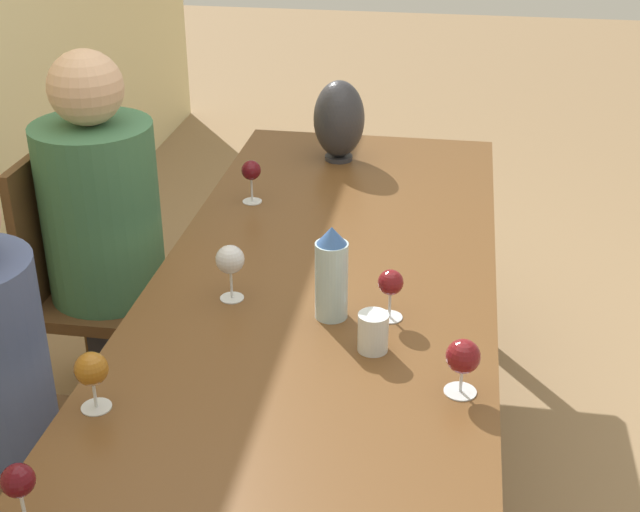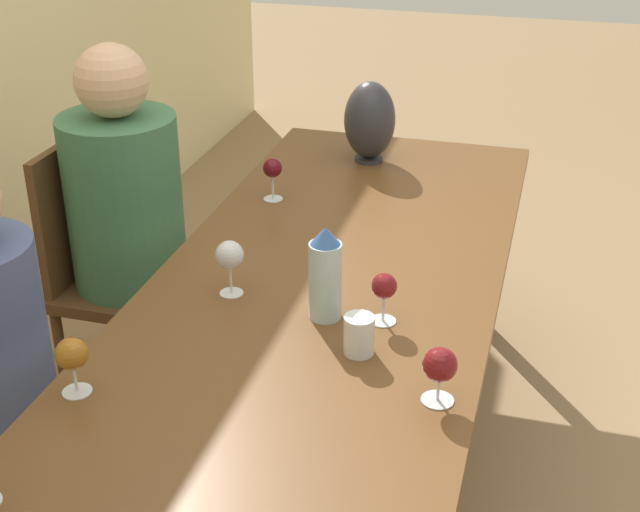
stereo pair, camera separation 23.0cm
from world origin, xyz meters
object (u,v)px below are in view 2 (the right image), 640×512
at_px(wine_glass_0, 72,355).
at_px(wine_glass_2, 440,366).
at_px(water_bottle, 325,274).
at_px(chair_far, 112,267).
at_px(wine_glass_4, 230,256).
at_px(water_tumbler, 359,335).
at_px(wine_glass_3, 384,288).
at_px(person_far, 131,223).
at_px(wine_glass_1, 272,169).
at_px(vase, 370,121).

xyz_separation_m(wine_glass_0, wine_glass_2, (0.18, -0.76, -0.01)).
distance_m(water_bottle, chair_far, 1.08).
bearing_deg(wine_glass_4, wine_glass_0, 161.48).
bearing_deg(wine_glass_4, water_tumbler, -115.40).
distance_m(wine_glass_0, wine_glass_3, 0.75).
distance_m(water_tumbler, person_far, 1.13).
relative_size(wine_glass_2, person_far, 0.11).
xyz_separation_m(wine_glass_1, wine_glass_4, (-0.62, -0.09, 0.01)).
xyz_separation_m(wine_glass_1, chair_far, (-0.16, 0.52, -0.35)).
relative_size(wine_glass_0, wine_glass_4, 0.89).
bearing_deg(wine_glass_3, water_tumbler, 170.62).
height_order(wine_glass_0, chair_far, chair_far).
distance_m(water_bottle, wine_glass_3, 0.15).
distance_m(water_bottle, wine_glass_1, 0.76).
bearing_deg(wine_glass_0, wine_glass_3, -50.89).
height_order(wine_glass_1, person_far, person_far).
height_order(water_tumbler, wine_glass_1, wine_glass_1).
xyz_separation_m(wine_glass_4, person_far, (0.46, 0.53, -0.18)).
height_order(wine_glass_4, chair_far, chair_far).
height_order(wine_glass_2, wine_glass_4, wine_glass_4).
relative_size(wine_glass_1, wine_glass_3, 1.06).
bearing_deg(wine_glass_2, vase, 18.74).
relative_size(wine_glass_0, chair_far, 0.15).
distance_m(wine_glass_3, chair_far, 1.19).
bearing_deg(wine_glass_3, wine_glass_4, 85.72).
height_order(water_bottle, wine_glass_1, water_bottle).
distance_m(vase, wine_glass_4, 1.05).
distance_m(wine_glass_1, wine_glass_2, 1.16).
xyz_separation_m(wine_glass_2, wine_glass_3, (0.29, 0.18, 0.01)).
distance_m(vase, wine_glass_1, 0.48).
bearing_deg(water_bottle, vase, 7.19).
xyz_separation_m(water_bottle, wine_glass_2, (-0.27, -0.33, -0.03)).
height_order(water_bottle, vase, vase).
bearing_deg(chair_far, wine_glass_0, -155.22).
distance_m(water_tumbler, vase, 1.26).
distance_m(water_bottle, wine_glass_4, 0.27).
relative_size(wine_glass_1, person_far, 0.11).
bearing_deg(person_far, vase, -48.51).
xyz_separation_m(vase, wine_glass_0, (-1.55, 0.30, -0.06)).
bearing_deg(wine_glass_4, water_bottle, -99.93).
relative_size(wine_glass_1, wine_glass_4, 0.93).
bearing_deg(wine_glass_3, wine_glass_0, 129.11).
xyz_separation_m(water_tumbler, wine_glass_4, (0.18, 0.39, 0.06)).
relative_size(wine_glass_4, person_far, 0.12).
distance_m(chair_far, person_far, 0.19).
relative_size(water_bottle, vase, 0.85).
relative_size(vase, wine_glass_1, 2.07).
bearing_deg(vase, water_tumbler, -168.20).
xyz_separation_m(vase, chair_far, (-0.58, 0.74, -0.39)).
relative_size(water_tumbler, wine_glass_3, 0.73).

